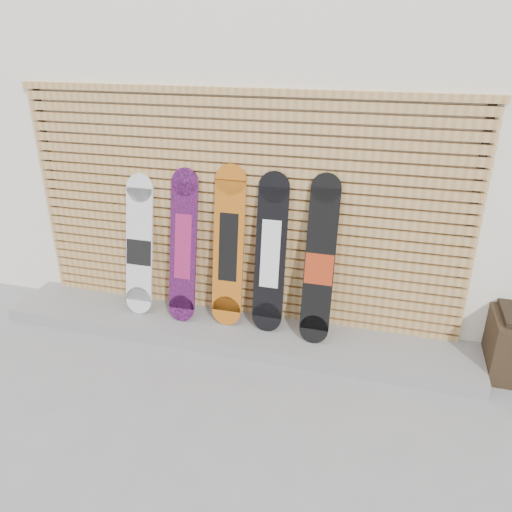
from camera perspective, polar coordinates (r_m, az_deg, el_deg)
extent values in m
plane|color=gray|center=(4.41, -3.64, -13.96)|extent=(80.00, 80.00, 0.00)
cube|color=white|center=(6.85, 10.00, 16.18)|extent=(12.00, 5.00, 3.60)
cube|color=gray|center=(4.94, -2.76, -8.42)|extent=(4.60, 0.70, 0.12)
cube|color=tan|center=(5.13, -1.77, -6.01)|extent=(4.20, 0.05, 0.08)
cube|color=tan|center=(5.09, -1.78, -5.07)|extent=(4.20, 0.05, 0.08)
cube|color=tan|center=(5.04, -1.80, -4.10)|extent=(4.20, 0.05, 0.07)
cube|color=tan|center=(4.99, -1.81, -3.13)|extent=(4.20, 0.05, 0.07)
cube|color=tan|center=(4.95, -1.82, -2.13)|extent=(4.20, 0.05, 0.07)
cube|color=tan|center=(4.91, -1.84, -1.11)|extent=(4.20, 0.05, 0.07)
cube|color=tan|center=(4.87, -1.85, -0.08)|extent=(4.20, 0.05, 0.07)
cube|color=tan|center=(4.83, -1.87, 0.97)|extent=(4.20, 0.05, 0.07)
cube|color=tan|center=(4.79, -1.89, 2.03)|extent=(4.20, 0.05, 0.07)
cube|color=tan|center=(4.75, -1.90, 3.11)|extent=(4.20, 0.05, 0.08)
cube|color=tan|center=(4.72, -1.92, 4.21)|extent=(4.20, 0.05, 0.08)
cube|color=tan|center=(4.69, -1.93, 5.32)|extent=(4.20, 0.05, 0.08)
cube|color=tan|center=(4.66, -1.95, 6.45)|extent=(4.20, 0.05, 0.08)
cube|color=tan|center=(4.63, -1.97, 7.60)|extent=(4.20, 0.05, 0.08)
cube|color=tan|center=(4.60, -1.99, 8.75)|extent=(4.20, 0.05, 0.08)
cube|color=tan|center=(4.58, -2.00, 9.92)|extent=(4.20, 0.05, 0.08)
cube|color=tan|center=(4.55, -2.02, 11.11)|extent=(4.20, 0.05, 0.08)
cube|color=tan|center=(4.53, -2.04, 12.30)|extent=(4.20, 0.05, 0.08)
cube|color=tan|center=(4.51, -2.06, 13.51)|extent=(4.20, 0.05, 0.08)
cube|color=tan|center=(4.50, -2.08, 14.72)|extent=(4.20, 0.05, 0.08)
cube|color=tan|center=(4.48, -2.10, 15.94)|extent=(4.20, 0.05, 0.08)
cube|color=tan|center=(4.47, -2.12, 17.17)|extent=(4.20, 0.05, 0.08)
cube|color=black|center=(5.65, -21.92, 5.96)|extent=(0.06, 0.04, 2.23)
cube|color=black|center=(4.60, 23.00, 1.79)|extent=(0.06, 0.04, 2.23)
cube|color=tan|center=(4.46, -2.13, 18.32)|extent=(4.26, 0.07, 0.06)
cube|color=silver|center=(5.03, -13.19, 1.19)|extent=(0.28, 0.26, 1.10)
cylinder|color=silver|center=(5.18, -13.24, -4.93)|extent=(0.28, 0.08, 0.28)
cylinder|color=silver|center=(4.95, -13.14, 7.59)|extent=(0.28, 0.08, 0.28)
cube|color=black|center=(5.05, -13.20, 0.41)|extent=(0.27, 0.08, 0.25)
cube|color=black|center=(4.81, -8.32, 1.06)|extent=(0.27, 0.29, 1.21)
cylinder|color=black|center=(4.97, -8.51, -5.90)|extent=(0.27, 0.08, 0.26)
cylinder|color=black|center=(4.73, -8.12, 8.39)|extent=(0.27, 0.08, 0.26)
cube|color=#931D52|center=(4.81, -8.32, 1.06)|extent=(0.16, 0.16, 0.62)
cube|color=#B65C13|center=(4.67, -3.16, 1.00)|extent=(0.29, 0.24, 1.24)
cylinder|color=#B65C13|center=(4.86, -3.40, -6.23)|extent=(0.29, 0.07, 0.29)
cylinder|color=#B65C13|center=(4.56, -2.90, 8.70)|extent=(0.29, 0.07, 0.29)
cube|color=black|center=(4.67, -3.16, 1.00)|extent=(0.18, 0.14, 0.65)
cube|color=black|center=(4.57, 1.67, 0.23)|extent=(0.29, 0.24, 1.21)
cylinder|color=black|center=(4.75, 1.25, -6.96)|extent=(0.29, 0.07, 0.29)
cylinder|color=black|center=(4.46, 2.11, 7.89)|extent=(0.29, 0.07, 0.29)
cube|color=white|center=(4.57, 1.67, 0.23)|extent=(0.18, 0.14, 0.63)
cube|color=black|center=(4.45, 7.31, -0.52)|extent=(0.27, 0.31, 1.25)
cylinder|color=black|center=(4.62, 6.62, -8.29)|extent=(0.27, 0.08, 0.26)
cylinder|color=black|center=(4.37, 8.04, 7.70)|extent=(0.27, 0.08, 0.26)
cube|color=maroon|center=(4.47, 7.22, -1.49)|extent=(0.25, 0.09, 0.28)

